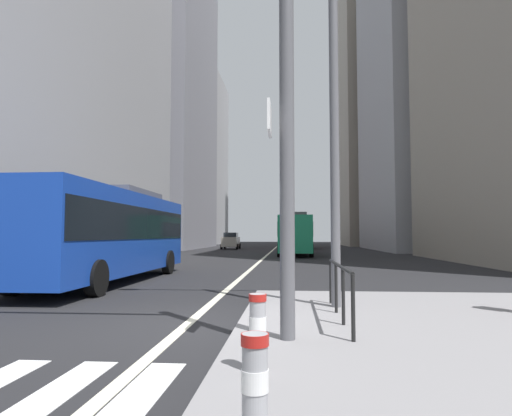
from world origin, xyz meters
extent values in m
plane|color=black|center=(0.00, 20.00, 0.00)|extent=(160.00, 160.00, 0.00)
cube|color=silver|center=(-0.55, -4.00, 0.01)|extent=(0.45, 3.20, 0.01)
cube|color=silver|center=(0.35, -4.00, 0.01)|extent=(0.45, 3.20, 0.01)
cube|color=beige|center=(0.00, 30.00, 0.01)|extent=(0.20, 80.00, 0.01)
cube|color=gray|center=(-16.00, 47.34, 20.21)|extent=(13.64, 20.67, 40.43)
cube|color=#9E9EA3|center=(-16.00, 70.67, 15.50)|extent=(10.47, 21.34, 31.00)
cube|color=#9E9EA3|center=(17.00, 41.96, 21.02)|extent=(11.55, 20.72, 42.03)
cube|color=gray|center=(17.00, 67.24, 28.82)|extent=(13.50, 25.51, 57.64)
cube|color=#14389E|center=(-4.50, 6.97, 1.73)|extent=(2.52, 10.86, 2.75)
cube|color=black|center=(-4.50, 6.97, 2.07)|extent=(2.56, 10.65, 1.10)
cube|color=#4C4C51|center=(-4.49, 8.60, 3.25)|extent=(1.76, 3.91, 0.30)
cylinder|color=black|center=(-3.30, 3.49, 0.50)|extent=(0.30, 1.00, 1.00)
cylinder|color=black|center=(-5.70, 3.50, 0.50)|extent=(0.30, 1.00, 1.00)
cylinder|color=black|center=(-3.29, 10.44, 0.50)|extent=(0.30, 1.00, 1.00)
cylinder|color=black|center=(-5.69, 10.45, 0.50)|extent=(0.30, 1.00, 1.00)
cube|color=black|center=(-7.54, 5.66, 1.68)|extent=(1.57, 2.37, 0.52)
cylinder|color=black|center=(-6.67, 7.00, 0.32)|extent=(0.24, 0.65, 0.64)
cube|color=#198456|center=(2.33, 28.75, 1.73)|extent=(2.62, 11.35, 2.75)
cube|color=black|center=(2.33, 28.75, 2.07)|extent=(2.66, 11.13, 1.10)
cube|color=#4C4C51|center=(2.31, 27.05, 3.25)|extent=(1.79, 4.10, 0.30)
cylinder|color=black|center=(1.17, 32.39, 0.50)|extent=(0.31, 1.00, 1.00)
cylinder|color=black|center=(3.57, 32.36, 0.50)|extent=(0.31, 1.00, 1.00)
cylinder|color=black|center=(1.09, 25.14, 0.50)|extent=(0.31, 1.00, 1.00)
cylinder|color=black|center=(3.49, 25.11, 0.50)|extent=(0.31, 1.00, 1.00)
cube|color=red|center=(3.15, 46.49, 1.73)|extent=(2.53, 11.78, 2.75)
cube|color=black|center=(3.15, 46.49, 2.07)|extent=(2.57, 11.55, 1.10)
cube|color=#4C4C51|center=(3.16, 44.72, 3.25)|extent=(1.76, 4.24, 0.30)
cylinder|color=black|center=(1.94, 50.25, 0.50)|extent=(0.30, 1.00, 1.00)
cylinder|color=black|center=(4.34, 50.26, 0.50)|extent=(0.30, 1.00, 1.00)
cylinder|color=black|center=(1.96, 42.72, 0.50)|extent=(0.30, 1.00, 1.00)
cylinder|color=black|center=(4.36, 42.72, 0.50)|extent=(0.30, 1.00, 1.00)
cube|color=#B2A899|center=(-5.09, 43.60, 0.87)|extent=(1.86, 4.31, 1.10)
cube|color=black|center=(-5.09, 43.75, 1.68)|extent=(1.54, 2.34, 0.52)
cylinder|color=black|center=(-4.15, 42.16, 0.32)|extent=(0.23, 0.64, 0.64)
cylinder|color=black|center=(-5.97, 42.13, 0.32)|extent=(0.23, 0.64, 0.64)
cylinder|color=black|center=(-4.21, 45.07, 0.32)|extent=(0.23, 0.64, 0.64)
cylinder|color=black|center=(-6.02, 45.03, 0.32)|extent=(0.23, 0.64, 0.64)
cube|color=silver|center=(3.93, 57.13, 0.87)|extent=(1.91, 4.16, 1.10)
cube|color=black|center=(3.92, 56.98, 1.68)|extent=(1.56, 2.26, 0.52)
cylinder|color=black|center=(3.06, 58.55, 0.32)|extent=(0.24, 0.65, 0.64)
cylinder|color=black|center=(4.88, 58.49, 0.32)|extent=(0.24, 0.65, 0.64)
cylinder|color=black|center=(2.97, 55.76, 0.32)|extent=(0.24, 0.65, 0.64)
cylinder|color=black|center=(4.79, 55.70, 0.32)|extent=(0.24, 0.65, 0.64)
cylinder|color=#515156|center=(1.87, -1.58, 3.15)|extent=(0.22, 0.22, 6.00)
cube|color=white|center=(1.62, -1.76, 3.35)|extent=(0.04, 0.60, 0.44)
cylinder|color=#56565B|center=(2.87, 1.39, 4.15)|extent=(0.20, 0.20, 8.00)
cylinder|color=#99999E|center=(1.67, -5.00, 0.57)|extent=(0.18, 0.18, 0.83)
cylinder|color=white|center=(1.67, -5.00, 0.66)|extent=(0.19, 0.19, 0.15)
cylinder|color=#B21E19|center=(1.67, -5.00, 0.94)|extent=(0.20, 0.20, 0.08)
cylinder|color=#99999E|center=(1.55, -3.16, 0.58)|extent=(0.18, 0.18, 0.86)
cylinder|color=white|center=(1.55, -3.16, 0.68)|extent=(0.19, 0.19, 0.15)
cylinder|color=#B21E19|center=(1.55, -3.16, 0.97)|extent=(0.20, 0.20, 0.08)
cylinder|color=black|center=(2.80, -1.64, 0.62)|extent=(0.06, 0.06, 0.95)
cylinder|color=black|center=(2.80, -0.48, 0.62)|extent=(0.06, 0.06, 0.95)
cylinder|color=black|center=(2.80, 0.69, 0.62)|extent=(0.06, 0.06, 0.95)
cylinder|color=black|center=(2.80, 1.85, 0.62)|extent=(0.06, 0.06, 0.95)
cylinder|color=black|center=(2.80, 0.11, 1.10)|extent=(0.06, 3.50, 0.06)
camera|label=1|loc=(1.91, -8.07, 1.66)|focal=30.89mm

